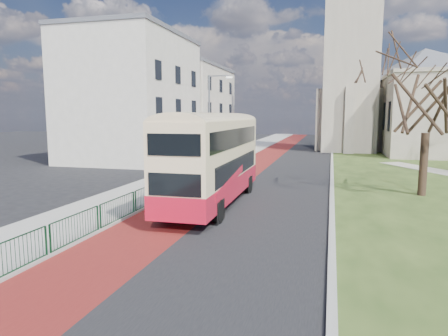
% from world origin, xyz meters
% --- Properties ---
extents(ground, '(160.00, 160.00, 0.00)m').
position_xyz_m(ground, '(0.00, 0.00, 0.00)').
color(ground, black).
rests_on(ground, ground).
extents(road_carriageway, '(9.00, 120.00, 0.01)m').
position_xyz_m(road_carriageway, '(1.50, 20.00, 0.01)').
color(road_carriageway, black).
rests_on(road_carriageway, ground).
extents(bus_lane, '(3.40, 120.00, 0.01)m').
position_xyz_m(bus_lane, '(-1.20, 20.00, 0.01)').
color(bus_lane, '#591414').
rests_on(bus_lane, ground).
extents(pavement_west, '(4.00, 120.00, 0.12)m').
position_xyz_m(pavement_west, '(-5.00, 20.00, 0.06)').
color(pavement_west, gray).
rests_on(pavement_west, ground).
extents(kerb_west, '(0.25, 120.00, 0.13)m').
position_xyz_m(kerb_west, '(-3.00, 20.00, 0.07)').
color(kerb_west, '#999993').
rests_on(kerb_west, ground).
extents(kerb_east, '(0.25, 80.00, 0.13)m').
position_xyz_m(kerb_east, '(6.10, 22.00, 0.07)').
color(kerb_east, '#999993').
rests_on(kerb_east, ground).
extents(pedestrian_railing, '(0.07, 24.00, 1.12)m').
position_xyz_m(pedestrian_railing, '(-2.95, 4.00, 0.55)').
color(pedestrian_railing, '#0B3218').
rests_on(pedestrian_railing, ground).
extents(gothic_church, '(16.38, 18.00, 40.00)m').
position_xyz_m(gothic_church, '(12.56, 38.00, 13.13)').
color(gothic_church, gray).
rests_on(gothic_church, ground).
extents(street_block_near, '(10.30, 14.30, 13.00)m').
position_xyz_m(street_block_near, '(-14.00, 22.00, 6.51)').
color(street_block_near, '#BCB7AA').
rests_on(street_block_near, ground).
extents(street_block_far, '(10.30, 16.30, 11.50)m').
position_xyz_m(street_block_far, '(-14.00, 38.00, 5.76)').
color(street_block_far, '#B9AF9D').
rests_on(street_block_far, ground).
extents(streetlamp, '(2.13, 0.18, 8.00)m').
position_xyz_m(streetlamp, '(-4.35, 18.00, 4.59)').
color(streetlamp, gray).
rests_on(streetlamp, pavement_west).
extents(bus, '(2.70, 11.02, 4.59)m').
position_xyz_m(bus, '(0.10, 3.74, 2.62)').
color(bus, '#B31026').
rests_on(bus, ground).
extents(winter_tree_near, '(8.07, 8.07, 9.33)m').
position_xyz_m(winter_tree_near, '(11.14, 9.16, 6.50)').
color(winter_tree_near, '#322319').
rests_on(winter_tree_near, grass_green).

